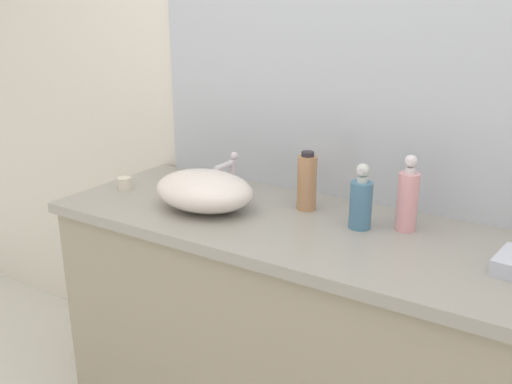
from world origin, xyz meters
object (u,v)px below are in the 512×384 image
(soap_dispenser, at_px, (361,202))
(candle_jar, at_px, (125,183))
(lotion_bottle, at_px, (408,198))
(perfume_bottle, at_px, (307,182))
(sink_basin, at_px, (204,190))

(soap_dispenser, distance_m, candle_jar, 0.88)
(lotion_bottle, xyz_separation_m, perfume_bottle, (-0.33, 0.00, -0.01))
(sink_basin, xyz_separation_m, candle_jar, (-0.38, 0.01, -0.04))
(soap_dispenser, relative_size, lotion_bottle, 0.87)
(lotion_bottle, bearing_deg, soap_dispenser, -154.01)
(perfume_bottle, bearing_deg, sink_basin, -147.80)
(soap_dispenser, xyz_separation_m, candle_jar, (-0.88, -0.10, -0.06))
(soap_dispenser, bearing_deg, sink_basin, -166.91)
(soap_dispenser, distance_m, perfume_bottle, 0.22)
(soap_dispenser, bearing_deg, candle_jar, -173.34)
(sink_basin, relative_size, soap_dispenser, 1.72)
(lotion_bottle, relative_size, perfume_bottle, 1.19)
(sink_basin, height_order, candle_jar, sink_basin)
(perfume_bottle, bearing_deg, lotion_bottle, -0.73)
(lotion_bottle, distance_m, candle_jar, 1.01)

